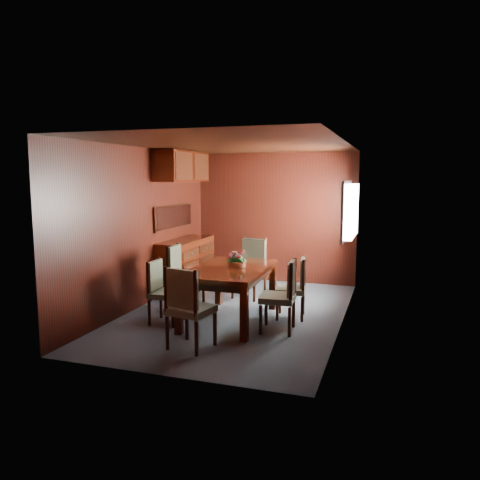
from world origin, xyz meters
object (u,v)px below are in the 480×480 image
(flower_centerpiece, at_px, (236,258))
(sideboard, at_px, (186,265))
(chair_left_near, at_px, (162,288))
(dining_table, at_px, (230,275))
(chair_right_near, at_px, (283,292))
(chair_head, at_px, (187,304))

(flower_centerpiece, bearing_deg, sideboard, 136.81)
(sideboard, distance_m, chair_left_near, 1.76)
(chair_left_near, bearing_deg, flower_centerpiece, 114.06)
(dining_table, bearing_deg, chair_right_near, -15.62)
(chair_right_near, relative_size, chair_head, 0.96)
(dining_table, height_order, chair_left_near, chair_left_near)
(chair_left_near, relative_size, flower_centerpiece, 3.31)
(sideboard, height_order, chair_right_near, chair_right_near)
(dining_table, bearing_deg, sideboard, 132.65)
(chair_left_near, xyz_separation_m, flower_centerpiece, (0.91, 0.45, 0.39))
(chair_left_near, distance_m, chair_right_near, 1.64)
(dining_table, bearing_deg, chair_left_near, -157.30)
(sideboard, bearing_deg, dining_table, -46.59)
(dining_table, distance_m, chair_left_near, 0.93)
(sideboard, xyz_separation_m, chair_right_near, (2.07, -1.56, 0.07))
(chair_left_near, xyz_separation_m, chair_right_near, (1.64, 0.15, 0.04))
(sideboard, bearing_deg, chair_left_near, -75.89)
(dining_table, bearing_deg, chair_head, -95.19)
(sideboard, relative_size, dining_table, 0.88)
(sideboard, height_order, chair_left_near, sideboard)
(dining_table, bearing_deg, flower_centerpiece, 51.29)
(chair_right_near, xyz_separation_m, flower_centerpiece, (-0.73, 0.30, 0.35))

